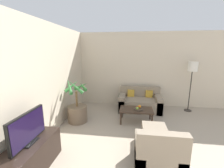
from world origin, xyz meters
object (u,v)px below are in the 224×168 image
(tv_console, at_px, (32,157))
(floor_lamp, at_px, (192,70))
(coffee_table, at_px, (136,111))
(armchair, at_px, (158,155))
(ottoman, at_px, (154,135))
(fruit_bowl, at_px, (138,109))
(orange_fruit, at_px, (140,106))
(apple_red, at_px, (137,107))
(apple_green, at_px, (137,108))
(sofa_loveseat, at_px, (140,102))
(television, at_px, (28,128))
(potted_palm, at_px, (77,110))

(tv_console, xyz_separation_m, floor_lamp, (3.62, 3.18, 1.17))
(coffee_table, distance_m, armchair, 1.78)
(ottoman, bearing_deg, coffee_table, 111.50)
(armchair, distance_m, ottoman, 0.77)
(armchair, bearing_deg, fruit_bowl, 99.65)
(tv_console, bearing_deg, orange_fruit, 47.70)
(tv_console, height_order, floor_lamp, floor_lamp)
(apple_red, relative_size, apple_green, 0.85)
(sofa_loveseat, relative_size, floor_lamp, 0.84)
(television, height_order, ottoman, television)
(tv_console, relative_size, potted_palm, 0.87)
(fruit_bowl, bearing_deg, floor_lamp, 32.90)
(potted_palm, distance_m, orange_fruit, 1.81)
(television, bearing_deg, apple_red, 48.13)
(sofa_loveseat, bearing_deg, tv_console, -122.81)
(floor_lamp, xyz_separation_m, apple_green, (-1.78, -1.21, -0.96))
(coffee_table, relative_size, apple_red, 14.03)
(floor_lamp, height_order, apple_green, floor_lamp)
(television, relative_size, apple_red, 12.24)
(fruit_bowl, height_order, armchair, armchair)
(television, distance_m, apple_red, 2.77)
(tv_console, relative_size, fruit_bowl, 4.39)
(television, relative_size, armchair, 0.98)
(television, bearing_deg, floor_lamp, 41.29)
(apple_red, bearing_deg, television, -131.87)
(floor_lamp, bearing_deg, armchair, -117.35)
(potted_palm, xyz_separation_m, apple_green, (1.72, 0.08, 0.12))
(ottoman, bearing_deg, orange_fruit, 106.39)
(fruit_bowl, height_order, orange_fruit, orange_fruit)
(television, height_order, coffee_table, television)
(television, relative_size, coffee_table, 0.87)
(television, bearing_deg, potted_palm, 86.74)
(sofa_loveseat, height_order, apple_green, sofa_loveseat)
(floor_lamp, height_order, ottoman, floor_lamp)
(potted_palm, height_order, coffee_table, potted_palm)
(apple_green, bearing_deg, potted_palm, -177.46)
(fruit_bowl, relative_size, ottoman, 0.46)
(television, bearing_deg, apple_green, 47.05)
(sofa_loveseat, height_order, floor_lamp, floor_lamp)
(apple_red, bearing_deg, sofa_loveseat, 83.06)
(sofa_loveseat, relative_size, coffee_table, 1.51)
(apple_green, bearing_deg, armchair, -78.91)
(sofa_loveseat, xyz_separation_m, apple_red, (-0.12, -0.99, 0.20))
(apple_red, bearing_deg, tv_console, -131.93)
(orange_fruit, height_order, armchair, armchair)
(floor_lamp, bearing_deg, apple_red, -147.65)
(apple_green, bearing_deg, tv_console, -133.00)
(orange_fruit, bearing_deg, apple_red, -144.83)
(sofa_loveseat, distance_m, apple_green, 1.10)
(apple_green, xyz_separation_m, ottoman, (0.36, -0.86, -0.28))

